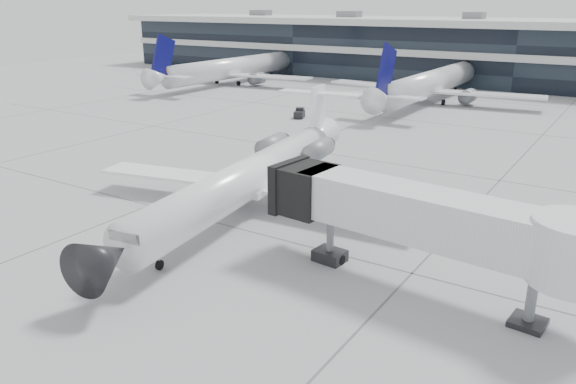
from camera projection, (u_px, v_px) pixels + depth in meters
The scene contains 8 objects.
ground at pixel (262, 235), 35.62m from camera, with size 220.00×220.00×0.00m, color gray.
terminal at pixel (528, 56), 99.40m from camera, with size 170.00×22.00×10.00m, color black.
bg_jet_left at pixel (234, 83), 102.50m from camera, with size 32.00×40.00×9.60m, color white, non-canonical shape.
bg_jet_center at pixel (431, 102), 83.57m from camera, with size 32.00×40.00×9.60m, color white, non-canonical shape.
regional_jet at pixel (251, 176), 39.33m from camera, with size 24.77×30.91×7.14m.
jet_bridge at pixel (438, 220), 27.08m from camera, with size 17.13×4.85×5.50m.
traffic_cone at pixel (266, 161), 51.13m from camera, with size 0.43×0.43×0.61m.
far_tug at pixel (299, 113), 71.56m from camera, with size 1.80×2.27×1.26m.
Camera 1 is at (19.16, -26.77, 13.96)m, focal length 35.00 mm.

